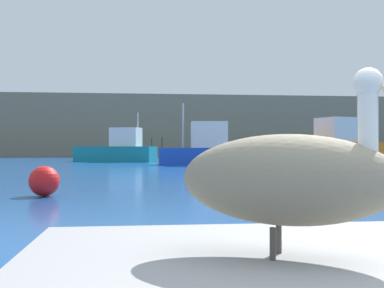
{
  "coord_description": "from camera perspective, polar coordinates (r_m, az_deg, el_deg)",
  "views": [
    {
      "loc": [
        -1.5,
        -2.19,
        1.15
      ],
      "look_at": [
        0.6,
        17.44,
        1.29
      ],
      "focal_mm": 44.04,
      "sensor_mm": 36.0,
      "label": 1
    }
  ],
  "objects": [
    {
      "name": "pelican",
      "position": [
        2.37,
        11.69,
        -4.02
      ],
      "size": [
        1.33,
        0.9,
        0.91
      ],
      "rotation": [
        0.0,
        0.0,
        -0.47
      ],
      "color": "gray",
      "rests_on": "pier_dock"
    },
    {
      "name": "mooring_buoy",
      "position": [
        11.62,
        -17.47,
        -4.3
      ],
      "size": [
        0.71,
        0.71,
        0.71
      ],
      "primitive_type": "sphere",
      "color": "red",
      "rests_on": "ground"
    },
    {
      "name": "fishing_boat_teal",
      "position": [
        38.24,
        -8.97,
        -0.72
      ],
      "size": [
        6.74,
        4.14,
        3.93
      ],
      "rotation": [
        0.0,
        0.0,
        -0.36
      ],
      "color": "teal",
      "rests_on": "ground"
    },
    {
      "name": "fishing_boat_orange",
      "position": [
        22.21,
        16.45,
        -1.0
      ],
      "size": [
        6.08,
        3.37,
        4.6
      ],
      "rotation": [
        0.0,
        0.0,
        0.32
      ],
      "color": "orange",
      "rests_on": "ground"
    },
    {
      "name": "hillside_backdrop",
      "position": [
        65.34,
        -4.8,
        2.07
      ],
      "size": [
        140.0,
        11.11,
        7.96
      ],
      "primitive_type": "cube",
      "color": "#7F755B",
      "rests_on": "ground"
    },
    {
      "name": "fishing_boat_blue",
      "position": [
        31.14,
        2.82,
        -0.72
      ],
      "size": [
        7.84,
        2.85,
        4.06
      ],
      "rotation": [
        0.0,
        0.0,
        3.06
      ],
      "color": "blue",
      "rests_on": "ground"
    }
  ]
}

